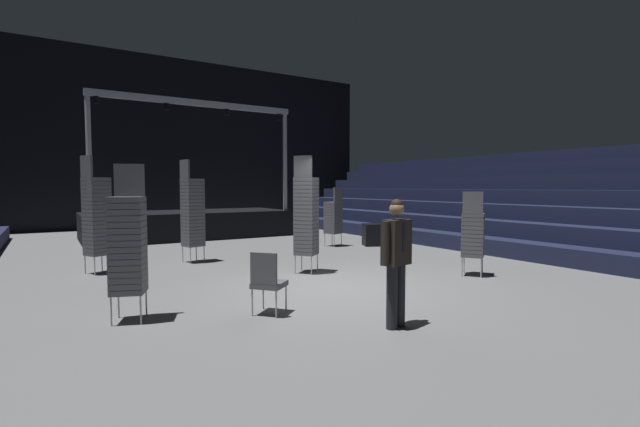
{
  "coord_description": "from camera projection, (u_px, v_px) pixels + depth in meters",
  "views": [
    {
      "loc": [
        -4.53,
        -6.8,
        1.89
      ],
      "look_at": [
        -0.23,
        0.12,
        1.4
      ],
      "focal_mm": 24.73,
      "sensor_mm": 36.0,
      "label": 1
    }
  ],
  "objects": [
    {
      "name": "ground_plane",
      "position": [
        334.0,
        290.0,
        8.27
      ],
      "size": [
        22.0,
        30.0,
        0.1
      ],
      "primitive_type": "cube",
      "color": "slate"
    },
    {
      "name": "arena_end_wall",
      "position": [
        158.0,
        142.0,
        20.75
      ],
      "size": [
        22.0,
        0.3,
        8.0
      ],
      "primitive_type": "cube",
      "color": "black",
      "rests_on": "ground_plane"
    },
    {
      "name": "bleacher_bank_right",
      "position": [
        544.0,
        197.0,
        13.43
      ],
      "size": [
        5.25,
        24.0,
        3.15
      ],
      "rotation": [
        0.0,
        0.0,
        -1.57
      ],
      "color": "#191E38",
      "rests_on": "ground_plane"
    },
    {
      "name": "stage_riser",
      "position": [
        189.0,
        222.0,
        16.62
      ],
      "size": [
        7.28,
        3.24,
        4.89
      ],
      "color": "black",
      "rests_on": "ground_plane"
    },
    {
      "name": "man_with_tie",
      "position": [
        397.0,
        255.0,
        5.87
      ],
      "size": [
        0.57,
        0.32,
        1.73
      ],
      "rotation": [
        0.0,
        0.0,
        3.38
      ],
      "color": "black",
      "rests_on": "ground_plane"
    },
    {
      "name": "chair_stack_front_left",
      "position": [
        192.0,
        211.0,
        11.02
      ],
      "size": [
        0.53,
        0.53,
        2.56
      ],
      "rotation": [
        0.0,
        0.0,
        4.95
      ],
      "color": "#B2B5BA",
      "rests_on": "ground_plane"
    },
    {
      "name": "chair_stack_front_right",
      "position": [
        128.0,
        243.0,
        6.15
      ],
      "size": [
        0.57,
        0.57,
        2.22
      ],
      "rotation": [
        0.0,
        0.0,
        2.77
      ],
      "color": "#B2B5BA",
      "rests_on": "ground_plane"
    },
    {
      "name": "chair_stack_mid_left",
      "position": [
        97.0,
        215.0,
        9.57
      ],
      "size": [
        0.58,
        0.58,
        2.56
      ],
      "rotation": [
        0.0,
        0.0,
        5.14
      ],
      "color": "#B2B5BA",
      "rests_on": "ground_plane"
    },
    {
      "name": "chair_stack_mid_right",
      "position": [
        306.0,
        215.0,
        9.65
      ],
      "size": [
        0.62,
        0.62,
        2.56
      ],
      "rotation": [
        0.0,
        0.0,
        5.39
      ],
      "color": "#B2B5BA",
      "rests_on": "ground_plane"
    },
    {
      "name": "chair_stack_mid_centre",
      "position": [
        473.0,
        234.0,
        9.37
      ],
      "size": [
        0.61,
        0.61,
        1.79
      ],
      "rotation": [
        0.0,
        0.0,
        5.31
      ],
      "color": "#B2B5BA",
      "rests_on": "ground_plane"
    },
    {
      "name": "chair_stack_rear_left",
      "position": [
        333.0,
        217.0,
        14.05
      ],
      "size": [
        0.56,
        0.56,
        1.88
      ],
      "rotation": [
        0.0,
        0.0,
        0.32
      ],
      "color": "#B2B5BA",
      "rests_on": "ground_plane"
    },
    {
      "name": "equipment_road_case",
      "position": [
        377.0,
        235.0,
        14.22
      ],
      "size": [
        1.07,
        0.92,
        0.7
      ],
      "primitive_type": "cube",
      "rotation": [
        0.0,
        0.0,
        -0.42
      ],
      "color": "black",
      "rests_on": "ground_plane"
    },
    {
      "name": "loose_chair_near_man",
      "position": [
        267.0,
        279.0,
        6.48
      ],
      "size": [
        0.62,
        0.62,
        0.95
      ],
      "rotation": [
        0.0,
        0.0,
        5.42
      ],
      "color": "#B2B5BA",
      "rests_on": "ground_plane"
    }
  ]
}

